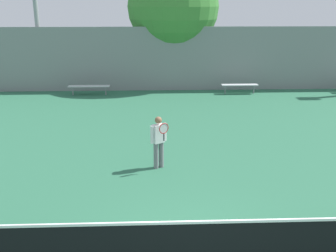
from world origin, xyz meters
TOP-DOWN VIEW (x-y plane):
  - tennis_net at (0.00, 0.00)m, footprint 10.84×0.09m
  - tennis_player at (-0.64, 4.68)m, footprint 0.52×0.50m
  - bench_courtside_near at (-4.12, 14.33)m, footprint 2.15×0.40m
  - bench_courtside_far at (3.83, 14.33)m, footprint 1.92×0.40m
  - back_fence at (0.00, 15.37)m, footprint 36.00×0.06m
  - tree_green_broad at (0.42, 17.08)m, footprint 5.15×5.15m

SIDE VIEW (x-z plane):
  - bench_courtside_far at x=3.83m, z-range 0.20..0.70m
  - bench_courtside_near at x=-4.12m, z-range 0.21..0.70m
  - tennis_net at x=0.00m, z-range 0.01..1.03m
  - tennis_player at x=-0.64m, z-range 0.09..1.66m
  - back_fence at x=0.00m, z-range 0.00..3.43m
  - tree_green_broad at x=0.42m, z-range 0.92..7.93m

